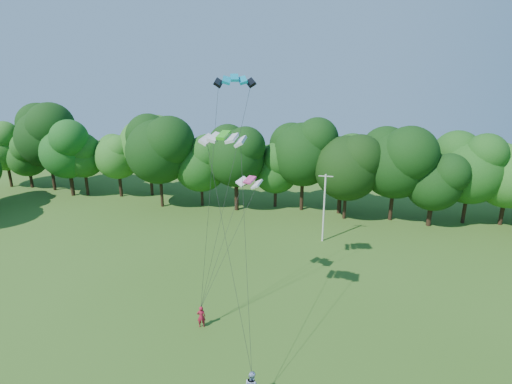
# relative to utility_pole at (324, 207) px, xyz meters

# --- Properties ---
(utility_pole) EXTENTS (1.52, 0.19, 7.62)m
(utility_pole) POSITION_rel_utility_pole_xyz_m (0.00, 0.00, 0.00)
(utility_pole) COLOR silver
(utility_pole) RESTS_ON ground
(kite_flyer_left) EXTENTS (0.72, 0.58, 1.70)m
(kite_flyer_left) POSITION_rel_utility_pole_xyz_m (-7.62, -17.57, -3.08)
(kite_flyer_left) COLOR maroon
(kite_flyer_left) RESTS_ON ground
(kite_teal) EXTENTS (3.07, 2.07, 0.53)m
(kite_teal) POSITION_rel_utility_pole_xyz_m (-5.96, -13.53, 13.73)
(kite_teal) COLOR #0589A9
(kite_teal) RESTS_ON ground
(kite_green) EXTENTS (2.87, 1.46, 0.44)m
(kite_green) POSITION_rel_utility_pole_xyz_m (-5.47, -17.90, 10.42)
(kite_green) COLOR green
(kite_green) RESTS_ON ground
(kite_pink) EXTENTS (2.23, 1.62, 0.47)m
(kite_pink) POSITION_rel_utility_pole_xyz_m (-5.21, -12.32, 6.08)
(kite_pink) COLOR #C53678
(kite_pink) RESTS_ON ground
(tree_back_west) EXTENTS (8.35, 8.35, 12.14)m
(tree_back_west) POSITION_rel_utility_pole_xyz_m (-37.79, 8.36, 3.65)
(tree_back_west) COLOR #392717
(tree_back_west) RESTS_ON ground
(tree_back_center) EXTENTS (8.85, 8.85, 12.88)m
(tree_back_center) POSITION_rel_utility_pole_xyz_m (2.19, 7.65, 4.11)
(tree_back_center) COLOR black
(tree_back_center) RESTS_ON ground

